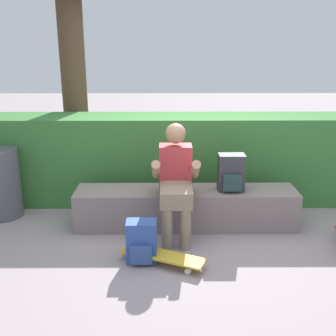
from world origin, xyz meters
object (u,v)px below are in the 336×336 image
(bench_main, at_px, (186,208))
(backpack_on_bench, at_px, (231,173))
(trash_bin, at_px, (0,183))
(skateboard_near_person, at_px, (163,256))
(backpack_on_ground, at_px, (142,242))
(person_skater, at_px, (176,179))

(bench_main, xyz_separation_m, backpack_on_bench, (0.48, -0.01, 0.41))
(trash_bin, bearing_deg, skateboard_near_person, -30.10)
(backpack_on_ground, distance_m, trash_bin, 2.00)
(person_skater, xyz_separation_m, backpack_on_bench, (0.60, 0.20, -0.01))
(skateboard_near_person, xyz_separation_m, backpack_on_ground, (-0.20, 0.05, 0.12))
(bench_main, distance_m, trash_bin, 2.17)
(bench_main, xyz_separation_m, person_skater, (-0.12, -0.21, 0.42))
(backpack_on_bench, height_order, backpack_on_ground, backpack_on_bench)
(person_skater, height_order, backpack_on_bench, person_skater)
(person_skater, height_order, backpack_on_ground, person_skater)
(person_skater, bearing_deg, trash_bin, 166.35)
(trash_bin, bearing_deg, backpack_on_bench, -6.29)
(backpack_on_ground, bearing_deg, bench_main, 59.58)
(backpack_on_bench, distance_m, trash_bin, 2.65)
(bench_main, bearing_deg, skateboard_near_person, -107.21)
(bench_main, height_order, skateboard_near_person, bench_main)
(bench_main, relative_size, backpack_on_ground, 6.05)
(bench_main, distance_m, backpack_on_bench, 0.63)
(backpack_on_bench, bearing_deg, bench_main, 178.88)
(bench_main, height_order, backpack_on_bench, backpack_on_bench)
(backpack_on_bench, bearing_deg, person_skater, -161.52)
(backpack_on_ground, height_order, trash_bin, trash_bin)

